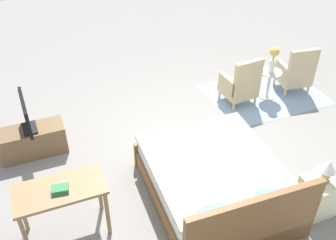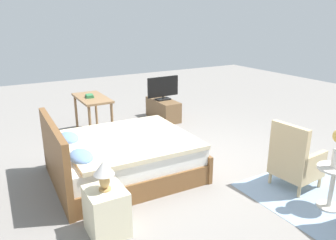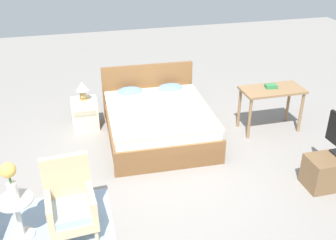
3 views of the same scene
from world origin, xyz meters
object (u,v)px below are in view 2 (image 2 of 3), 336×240
object	(u,v)px
tv_flatscreen	(163,88)
tv_stand	(163,109)
vanity_desk	(92,103)
side_table	(333,183)
bed	(121,157)
table_lamp	(104,171)
book_stack	(90,96)
armchair_by_window_right	(294,161)
nightstand	(107,211)

from	to	relation	value
tv_flatscreen	tv_stand	bearing A→B (deg)	-178.08
vanity_desk	side_table	bearing A→B (deg)	-157.15
bed	table_lamp	world-z (taller)	bed
tv_flatscreen	vanity_desk	bearing A→B (deg)	97.02
book_stack	tv_flatscreen	bearing A→B (deg)	-82.88
bed	side_table	distance (m)	2.78
vanity_desk	table_lamp	bearing A→B (deg)	164.58
tv_stand	book_stack	xyz separation A→B (m)	(-0.21, 1.72, 0.56)
tv_stand	vanity_desk	xyz separation A→B (m)	(-0.20, 1.68, 0.42)
bed	tv_stand	xyz separation A→B (m)	(2.13, -1.89, -0.08)
tv_stand	book_stack	distance (m)	1.82
vanity_desk	tv_stand	bearing A→B (deg)	-83.05
bed	vanity_desk	bearing A→B (deg)	-6.28
tv_stand	armchair_by_window_right	bearing A→B (deg)	-179.70
book_stack	side_table	bearing A→B (deg)	-156.54
side_table	book_stack	xyz separation A→B (m)	(3.96, 1.72, 0.45)
side_table	book_stack	bearing A→B (deg)	23.46
nightstand	tv_flatscreen	xyz separation A→B (m)	(3.28, -2.52, 0.46)
table_lamp	tv_stand	world-z (taller)	table_lamp
bed	side_table	bearing A→B (deg)	-137.34
tv_flatscreen	vanity_desk	size ratio (longest dim) A/B	0.73
table_lamp	vanity_desk	xyz separation A→B (m)	(3.07, -0.85, -0.09)
table_lamp	tv_flatscreen	world-z (taller)	tv_flatscreen
tv_flatscreen	bed	bearing A→B (deg)	138.46
bed	book_stack	bearing A→B (deg)	-4.93
bed	tv_flatscreen	world-z (taller)	tv_flatscreen
armchair_by_window_right	tv_flatscreen	size ratio (longest dim) A/B	1.21
nightstand	book_stack	bearing A→B (deg)	-14.64
side_table	tv_flatscreen	bearing A→B (deg)	-0.06
side_table	nightstand	size ratio (longest dim) A/B	1.04
bed	book_stack	distance (m)	1.98
side_table	table_lamp	size ratio (longest dim) A/B	1.64
book_stack	vanity_desk	bearing A→B (deg)	-79.29
table_lamp	book_stack	size ratio (longest dim) A/B	1.60
side_table	vanity_desk	bearing A→B (deg)	22.85
armchair_by_window_right	bed	bearing A→B (deg)	52.54
bed	tv_stand	distance (m)	2.85
vanity_desk	nightstand	bearing A→B (deg)	164.59
nightstand	tv_stand	size ratio (longest dim) A/B	0.54
armchair_by_window_right	nightstand	bearing A→B (deg)	82.98
armchair_by_window_right	side_table	size ratio (longest dim) A/B	1.70
armchair_by_window_right	tv_stand	distance (m)	3.59
bed	tv_flatscreen	xyz separation A→B (m)	(2.13, -1.89, 0.42)
nightstand	table_lamp	size ratio (longest dim) A/B	1.58
book_stack	nightstand	bearing A→B (deg)	165.36
tv_stand	vanity_desk	size ratio (longest dim) A/B	0.92
tv_flatscreen	vanity_desk	distance (m)	1.69
armchair_by_window_right	table_lamp	bearing A→B (deg)	82.98
armchair_by_window_right	book_stack	xyz separation A→B (m)	(3.38, 1.74, 0.40)
side_table	vanity_desk	xyz separation A→B (m)	(3.97, 1.67, 0.30)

